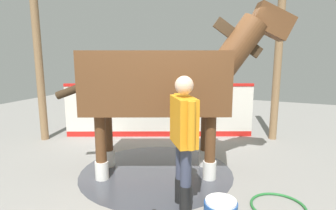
{
  "coord_description": "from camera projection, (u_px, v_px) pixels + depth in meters",
  "views": [
    {
      "loc": [
        1.59,
        -3.54,
        1.88
      ],
      "look_at": [
        0.14,
        -0.1,
        1.18
      ],
      "focal_mm": 30.27,
      "sensor_mm": 36.0,
      "label": 1
    }
  ],
  "objects": [
    {
      "name": "ground_plane",
      "position": [
        162.0,
        183.0,
        4.16
      ],
      "size": [
        16.0,
        16.0,
        0.02
      ],
      "primitive_type": "cube",
      "color": "gray"
    },
    {
      "name": "hose_coil",
      "position": [
        278.0,
        206.0,
        3.47
      ],
      "size": [
        0.67,
        0.67,
        0.03
      ],
      "primitive_type": "torus",
      "color": "#267233",
      "rests_on": "ground"
    },
    {
      "name": "handler",
      "position": [
        184.0,
        134.0,
        3.35
      ],
      "size": [
        0.45,
        0.55,
        1.62
      ],
      "rotation": [
        0.0,
        0.0,
        3.78
      ],
      "color": "black",
      "rests_on": "ground"
    },
    {
      "name": "horse",
      "position": [
        164.0,
        82.0,
        4.25
      ],
      "size": [
        3.32,
        1.75,
        2.59
      ],
      "rotation": [
        0.0,
        0.0,
        0.4
      ],
      "color": "brown",
      "rests_on": "ground"
    },
    {
      "name": "barrier_wall",
      "position": [
        159.0,
        112.0,
        6.32
      ],
      "size": [
        3.87,
        1.72,
        1.2
      ],
      "color": "silver",
      "rests_on": "ground"
    },
    {
      "name": "roof_post_near",
      "position": [
        277.0,
        66.0,
        5.94
      ],
      "size": [
        0.16,
        0.16,
        3.2
      ],
      "primitive_type": "cylinder",
      "color": "olive",
      "rests_on": "ground"
    },
    {
      "name": "wet_patch",
      "position": [
        156.0,
        172.0,
        4.51
      ],
      "size": [
        2.41,
        2.41,
        0.0
      ],
      "primitive_type": "cylinder",
      "color": "#42444C",
      "rests_on": "ground"
    },
    {
      "name": "roof_post_far",
      "position": [
        39.0,
        66.0,
        5.91
      ],
      "size": [
        0.16,
        0.16,
        3.2
      ],
      "primitive_type": "cylinder",
      "color": "olive",
      "rests_on": "ground"
    }
  ]
}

